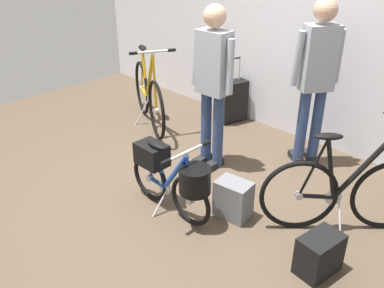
{
  "coord_description": "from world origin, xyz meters",
  "views": [
    {
      "loc": [
        2.31,
        -2.03,
        2.24
      ],
      "look_at": [
        0.01,
        0.3,
        0.55
      ],
      "focal_mm": 38.87,
      "sensor_mm": 36.0,
      "label": 1
    }
  ],
  "objects_px": {
    "display_bike_right": "(345,191)",
    "backpack_on_floor": "(319,254)",
    "visitor_near_wall": "(213,79)",
    "visitor_browsing": "(316,74)",
    "folding_bike_foreground": "(172,176)",
    "display_bike_left": "(149,95)",
    "rolling_suitcase": "(233,101)",
    "handbag_on_floor": "(234,199)"
  },
  "relations": [
    {
      "from": "handbag_on_floor",
      "to": "display_bike_right",
      "type": "bearing_deg",
      "value": 33.71
    },
    {
      "from": "folding_bike_foreground",
      "to": "handbag_on_floor",
      "type": "bearing_deg",
      "value": 39.88
    },
    {
      "from": "rolling_suitcase",
      "to": "handbag_on_floor",
      "type": "distance_m",
      "value": 2.05
    },
    {
      "from": "visitor_near_wall",
      "to": "rolling_suitcase",
      "type": "distance_m",
      "value": 1.34
    },
    {
      "from": "backpack_on_floor",
      "to": "rolling_suitcase",
      "type": "bearing_deg",
      "value": 142.78
    },
    {
      "from": "rolling_suitcase",
      "to": "backpack_on_floor",
      "type": "height_order",
      "value": "rolling_suitcase"
    },
    {
      "from": "folding_bike_foreground",
      "to": "display_bike_right",
      "type": "xyz_separation_m",
      "value": [
        1.15,
        0.83,
        -0.02
      ]
    },
    {
      "from": "rolling_suitcase",
      "to": "backpack_on_floor",
      "type": "relative_size",
      "value": 2.35
    },
    {
      "from": "display_bike_right",
      "to": "backpack_on_floor",
      "type": "height_order",
      "value": "display_bike_right"
    },
    {
      "from": "display_bike_left",
      "to": "visitor_near_wall",
      "type": "bearing_deg",
      "value": -8.93
    },
    {
      "from": "visitor_near_wall",
      "to": "visitor_browsing",
      "type": "height_order",
      "value": "visitor_browsing"
    },
    {
      "from": "visitor_near_wall",
      "to": "handbag_on_floor",
      "type": "relative_size",
      "value": 4.84
    },
    {
      "from": "visitor_browsing",
      "to": "visitor_near_wall",
      "type": "bearing_deg",
      "value": -133.48
    },
    {
      "from": "rolling_suitcase",
      "to": "handbag_on_floor",
      "type": "height_order",
      "value": "rolling_suitcase"
    },
    {
      "from": "visitor_browsing",
      "to": "handbag_on_floor",
      "type": "relative_size",
      "value": 5.0
    },
    {
      "from": "visitor_browsing",
      "to": "rolling_suitcase",
      "type": "relative_size",
      "value": 2.05
    },
    {
      "from": "folding_bike_foreground",
      "to": "visitor_browsing",
      "type": "relative_size",
      "value": 0.57
    },
    {
      "from": "folding_bike_foreground",
      "to": "rolling_suitcase",
      "type": "relative_size",
      "value": 1.17
    },
    {
      "from": "backpack_on_floor",
      "to": "display_bike_right",
      "type": "bearing_deg",
      "value": 101.81
    },
    {
      "from": "visitor_near_wall",
      "to": "backpack_on_floor",
      "type": "distance_m",
      "value": 1.91
    },
    {
      "from": "display_bike_right",
      "to": "visitor_browsing",
      "type": "height_order",
      "value": "visitor_browsing"
    },
    {
      "from": "folding_bike_foreground",
      "to": "backpack_on_floor",
      "type": "xyz_separation_m",
      "value": [
        1.27,
        0.26,
        -0.23
      ]
    },
    {
      "from": "folding_bike_foreground",
      "to": "handbag_on_floor",
      "type": "height_order",
      "value": "folding_bike_foreground"
    },
    {
      "from": "display_bike_left",
      "to": "rolling_suitcase",
      "type": "distance_m",
      "value": 1.08
    },
    {
      "from": "folding_bike_foreground",
      "to": "backpack_on_floor",
      "type": "height_order",
      "value": "folding_bike_foreground"
    },
    {
      "from": "display_bike_left",
      "to": "visitor_browsing",
      "type": "bearing_deg",
      "value": 15.49
    },
    {
      "from": "display_bike_right",
      "to": "visitor_browsing",
      "type": "distance_m",
      "value": 1.28
    },
    {
      "from": "display_bike_right",
      "to": "folding_bike_foreground",
      "type": "bearing_deg",
      "value": -144.0
    },
    {
      "from": "display_bike_left",
      "to": "handbag_on_floor",
      "type": "bearing_deg",
      "value": -20.38
    },
    {
      "from": "display_bike_right",
      "to": "handbag_on_floor",
      "type": "distance_m",
      "value": 0.91
    },
    {
      "from": "folding_bike_foreground",
      "to": "visitor_browsing",
      "type": "xyz_separation_m",
      "value": [
        0.35,
        1.62,
        0.6
      ]
    },
    {
      "from": "display_bike_left",
      "to": "visitor_browsing",
      "type": "distance_m",
      "value": 2.1
    },
    {
      "from": "display_bike_left",
      "to": "handbag_on_floor",
      "type": "xyz_separation_m",
      "value": [
        2.01,
        -0.75,
        -0.23
      ]
    },
    {
      "from": "display_bike_left",
      "to": "visitor_near_wall",
      "type": "xyz_separation_m",
      "value": [
        1.25,
        -0.2,
        0.55
      ]
    },
    {
      "from": "display_bike_left",
      "to": "visitor_near_wall",
      "type": "distance_m",
      "value": 1.38
    },
    {
      "from": "display_bike_left",
      "to": "display_bike_right",
      "type": "relative_size",
      "value": 1.35
    },
    {
      "from": "backpack_on_floor",
      "to": "handbag_on_floor",
      "type": "distance_m",
      "value": 0.87
    },
    {
      "from": "display_bike_right",
      "to": "visitor_browsing",
      "type": "bearing_deg",
      "value": 135.49
    },
    {
      "from": "display_bike_right",
      "to": "backpack_on_floor",
      "type": "relative_size",
      "value": 2.88
    },
    {
      "from": "folding_bike_foreground",
      "to": "rolling_suitcase",
      "type": "bearing_deg",
      "value": 115.43
    },
    {
      "from": "display_bike_right",
      "to": "display_bike_left",
      "type": "bearing_deg",
      "value": 174.81
    },
    {
      "from": "visitor_browsing",
      "to": "display_bike_left",
      "type": "bearing_deg",
      "value": -164.51
    }
  ]
}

